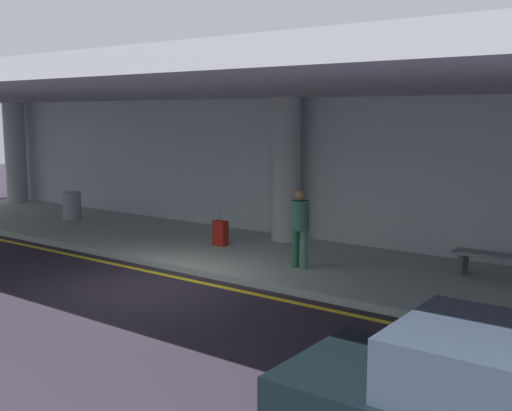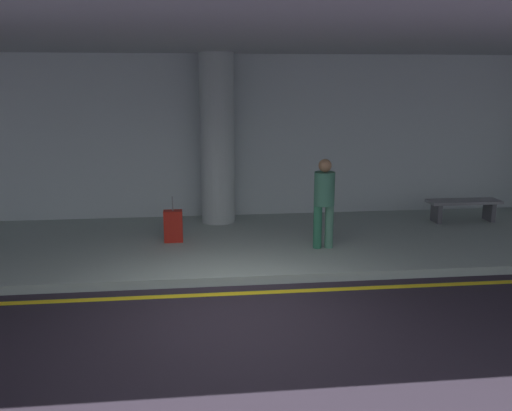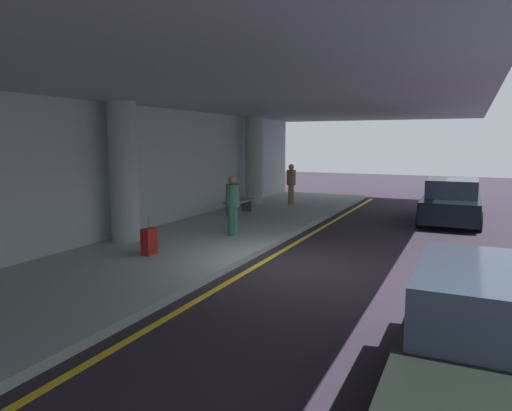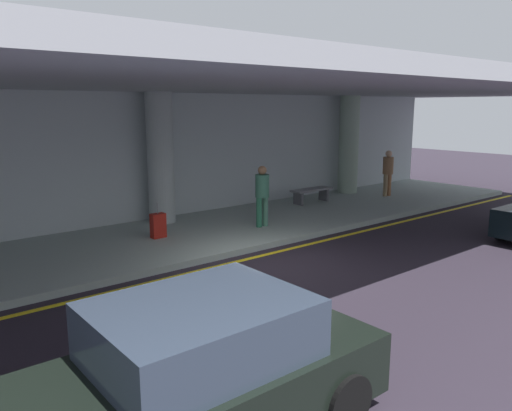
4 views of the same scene
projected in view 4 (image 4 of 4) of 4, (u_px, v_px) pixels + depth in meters
The scene contains 12 objects.
ground_plane at pixel (268, 266), 10.86m from camera, with size 60.00×60.00×0.00m, color #27212B.
sidewalk at pixel (192, 235), 13.20m from camera, with size 26.00×4.20×0.15m, color #95A49D.
lane_stripe_yellow at pixel (249, 259), 11.36m from camera, with size 26.00×0.14×0.01m, color yellow.
support_column_left_mid at pixel (161, 158), 14.00m from camera, with size 0.75×0.75×3.65m, color #9AA3A3.
support_column_center at pixel (349, 145), 18.96m from camera, with size 0.75×0.75×3.65m, color #95AB97.
ceiling_overhang at pixel (199, 83), 12.07m from camera, with size 28.00×13.20×0.30m, color #979AA1.
terminal_back_wall at pixel (149, 159), 14.56m from camera, with size 26.00×0.30×3.80m, color #ABB6B9.
car_black_no2 at pixel (195, 376), 5.07m from camera, with size 4.10×1.92×1.50m.
traveler_with_luggage at pixel (262, 192), 13.62m from camera, with size 0.38×0.38×1.68m.
person_waiting_for_ride at pixel (388, 170), 18.32m from camera, with size 0.38×0.38×1.68m.
suitcase_upright_primary at pixel (158, 226), 12.57m from camera, with size 0.36×0.22×0.90m.
bench_metal at pixel (312, 192), 17.18m from camera, with size 1.60×0.50×0.48m.
Camera 4 is at (-6.77, -7.89, 3.40)m, focal length 35.11 mm.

